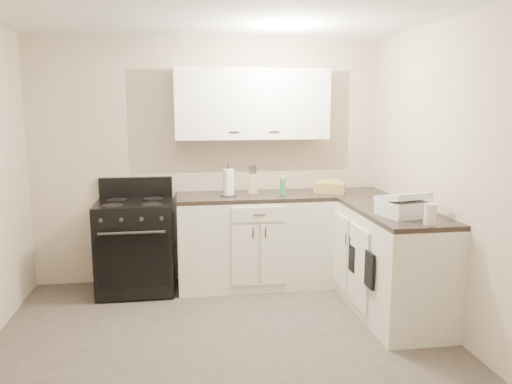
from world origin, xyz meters
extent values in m
plane|color=#473F38|center=(0.00, 0.00, 0.00)|extent=(3.60, 3.60, 0.00)
plane|color=beige|center=(0.00, 1.80, 1.25)|extent=(3.60, 0.00, 3.60)
plane|color=beige|center=(1.80, 0.00, 1.25)|extent=(0.00, 3.60, 3.60)
plane|color=beige|center=(0.00, -1.80, 1.25)|extent=(3.60, 0.00, 3.60)
cube|color=beige|center=(0.43, 1.50, 0.45)|extent=(1.55, 0.60, 0.90)
cube|color=beige|center=(1.50, 0.85, 0.45)|extent=(0.60, 1.90, 0.90)
cube|color=black|center=(0.43, 1.50, 0.92)|extent=(1.55, 0.60, 0.04)
cube|color=black|center=(1.50, 0.85, 0.92)|extent=(0.60, 1.90, 0.04)
cube|color=white|center=(0.43, 1.65, 1.84)|extent=(1.55, 0.30, 0.70)
cube|color=black|center=(-0.76, 1.48, 0.46)|extent=(0.73, 0.62, 0.88)
cube|color=tan|center=(0.42, 1.58, 1.04)|extent=(0.10, 0.09, 0.20)
cylinder|color=white|center=(0.16, 1.47, 1.07)|extent=(0.14, 0.14, 0.27)
cylinder|color=green|center=(0.70, 1.41, 1.02)|extent=(0.07, 0.07, 0.17)
cube|color=tan|center=(1.21, 1.49, 0.99)|extent=(0.37, 0.31, 0.10)
cube|color=silver|center=(1.46, 0.32, 1.00)|extent=(0.40, 0.39, 0.12)
cylinder|color=silver|center=(1.53, 0.00, 1.02)|extent=(0.10, 0.10, 0.16)
cube|color=black|center=(1.18, 0.27, 0.51)|extent=(0.02, 0.17, 0.29)
cube|color=black|center=(1.18, 0.68, 0.48)|extent=(0.02, 0.13, 0.23)
camera|label=1|loc=(-0.32, -3.40, 1.80)|focal=35.00mm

